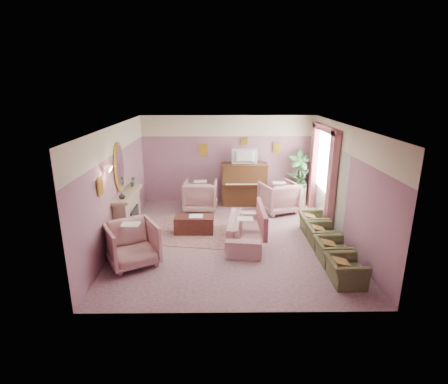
{
  "coord_description": "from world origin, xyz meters",
  "views": [
    {
      "loc": [
        -0.27,
        -8.05,
        3.68
      ],
      "look_at": [
        -0.17,
        0.4,
        1.1
      ],
      "focal_mm": 28.0,
      "sensor_mm": 36.0,
      "label": 1
    }
  ],
  "objects_px": {
    "floral_armchair_front": "(132,242)",
    "olive_chair_b": "(332,248)",
    "television": "(245,156)",
    "coffee_table": "(194,224)",
    "side_table": "(298,194)",
    "sofa": "(245,225)",
    "floral_armchair_right": "(279,196)",
    "olive_chair_c": "(322,232)",
    "olive_chair_d": "(313,220)",
    "floral_armchair_left": "(201,194)",
    "olive_chair_a": "(346,267)",
    "piano": "(244,185)"
  },
  "relations": [
    {
      "from": "olive_chair_b",
      "to": "floral_armchair_right",
      "type": "bearing_deg",
      "value": 101.64
    },
    {
      "from": "sofa",
      "to": "floral_armchair_front",
      "type": "bearing_deg",
      "value": -155.91
    },
    {
      "from": "coffee_table",
      "to": "olive_chair_c",
      "type": "relative_size",
      "value": 1.28
    },
    {
      "from": "olive_chair_b",
      "to": "olive_chair_c",
      "type": "distance_m",
      "value": 0.82
    },
    {
      "from": "sofa",
      "to": "olive_chair_a",
      "type": "distance_m",
      "value": 2.63
    },
    {
      "from": "piano",
      "to": "side_table",
      "type": "bearing_deg",
      "value": -1.32
    },
    {
      "from": "floral_armchair_front",
      "to": "side_table",
      "type": "height_order",
      "value": "floral_armchair_front"
    },
    {
      "from": "olive_chair_c",
      "to": "olive_chair_d",
      "type": "relative_size",
      "value": 1.0
    },
    {
      "from": "piano",
      "to": "coffee_table",
      "type": "relative_size",
      "value": 1.4
    },
    {
      "from": "floral_armchair_right",
      "to": "floral_armchair_front",
      "type": "distance_m",
      "value": 4.85
    },
    {
      "from": "television",
      "to": "floral_armchair_right",
      "type": "xyz_separation_m",
      "value": [
        0.99,
        -0.69,
        -1.09
      ]
    },
    {
      "from": "olive_chair_d",
      "to": "olive_chair_c",
      "type": "bearing_deg",
      "value": -90.0
    },
    {
      "from": "television",
      "to": "floral_armchair_right",
      "type": "height_order",
      "value": "television"
    },
    {
      "from": "piano",
      "to": "olive_chair_c",
      "type": "bearing_deg",
      "value": -62.04
    },
    {
      "from": "television",
      "to": "coffee_table",
      "type": "distance_m",
      "value": 3.0
    },
    {
      "from": "floral_armchair_front",
      "to": "olive_chair_b",
      "type": "bearing_deg",
      "value": 0.34
    },
    {
      "from": "floral_armchair_front",
      "to": "olive_chair_d",
      "type": "xyz_separation_m",
      "value": [
        4.29,
        1.67,
        -0.17
      ]
    },
    {
      "from": "television",
      "to": "floral_armchair_front",
      "type": "bearing_deg",
      "value": -124.09
    },
    {
      "from": "floral_armchair_left",
      "to": "side_table",
      "type": "distance_m",
      "value": 3.15
    },
    {
      "from": "piano",
      "to": "olive_chair_b",
      "type": "distance_m",
      "value": 4.27
    },
    {
      "from": "sofa",
      "to": "olive_chair_a",
      "type": "bearing_deg",
      "value": -46.47
    },
    {
      "from": "floral_armchair_right",
      "to": "olive_chair_c",
      "type": "distance_m",
      "value": 2.46
    },
    {
      "from": "television",
      "to": "floral_armchair_front",
      "type": "xyz_separation_m",
      "value": [
        -2.64,
        -3.9,
        -1.09
      ]
    },
    {
      "from": "television",
      "to": "sofa",
      "type": "bearing_deg",
      "value": -93.27
    },
    {
      "from": "television",
      "to": "olive_chair_b",
      "type": "relative_size",
      "value": 1.02
    },
    {
      "from": "piano",
      "to": "side_table",
      "type": "height_order",
      "value": "piano"
    },
    {
      "from": "sofa",
      "to": "olive_chair_c",
      "type": "bearing_deg",
      "value": -8.3
    },
    {
      "from": "coffee_table",
      "to": "floral_armchair_front",
      "type": "height_order",
      "value": "floral_armchair_front"
    },
    {
      "from": "piano",
      "to": "television",
      "type": "distance_m",
      "value": 0.95
    },
    {
      "from": "side_table",
      "to": "coffee_table",
      "type": "bearing_deg",
      "value": -144.74
    },
    {
      "from": "olive_chair_b",
      "to": "olive_chair_d",
      "type": "bearing_deg",
      "value": 90.0
    },
    {
      "from": "television",
      "to": "sofa",
      "type": "height_order",
      "value": "television"
    },
    {
      "from": "olive_chair_d",
      "to": "floral_armchair_left",
      "type": "bearing_deg",
      "value": 150.04
    },
    {
      "from": "olive_chair_a",
      "to": "sofa",
      "type": "bearing_deg",
      "value": 133.53
    },
    {
      "from": "floral_armchair_front",
      "to": "side_table",
      "type": "bearing_deg",
      "value": 41.78
    },
    {
      "from": "floral_armchair_left",
      "to": "piano",
      "type": "bearing_deg",
      "value": 21.81
    },
    {
      "from": "olive_chair_c",
      "to": "television",
      "type": "bearing_deg",
      "value": 118.35
    },
    {
      "from": "olive_chair_c",
      "to": "piano",
      "type": "bearing_deg",
      "value": 117.96
    },
    {
      "from": "television",
      "to": "coffee_table",
      "type": "xyz_separation_m",
      "value": [
        -1.44,
        -2.24,
        -1.38
      ]
    },
    {
      "from": "piano",
      "to": "coffee_table",
      "type": "xyz_separation_m",
      "value": [
        -1.44,
        -2.29,
        -0.43
      ]
    },
    {
      "from": "sofa",
      "to": "olive_chair_d",
      "type": "height_order",
      "value": "sofa"
    },
    {
      "from": "coffee_table",
      "to": "floral_armchair_front",
      "type": "relative_size",
      "value": 0.98
    },
    {
      "from": "floral_armchair_front",
      "to": "side_table",
      "type": "relative_size",
      "value": 1.46
    },
    {
      "from": "olive_chair_a",
      "to": "olive_chair_c",
      "type": "xyz_separation_m",
      "value": [
        0.0,
        1.64,
        0.0
      ]
    },
    {
      "from": "television",
      "to": "coffee_table",
      "type": "height_order",
      "value": "television"
    },
    {
      "from": "coffee_table",
      "to": "olive_chair_a",
      "type": "distance_m",
      "value": 3.95
    },
    {
      "from": "olive_chair_b",
      "to": "olive_chair_d",
      "type": "distance_m",
      "value": 1.64
    },
    {
      "from": "floral_armchair_front",
      "to": "side_table",
      "type": "xyz_separation_m",
      "value": [
        4.38,
        3.91,
        -0.16
      ]
    },
    {
      "from": "piano",
      "to": "olive_chair_c",
      "type": "distance_m",
      "value": 3.53
    },
    {
      "from": "floral_armchair_left",
      "to": "olive_chair_a",
      "type": "bearing_deg",
      "value": -54.3
    }
  ]
}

